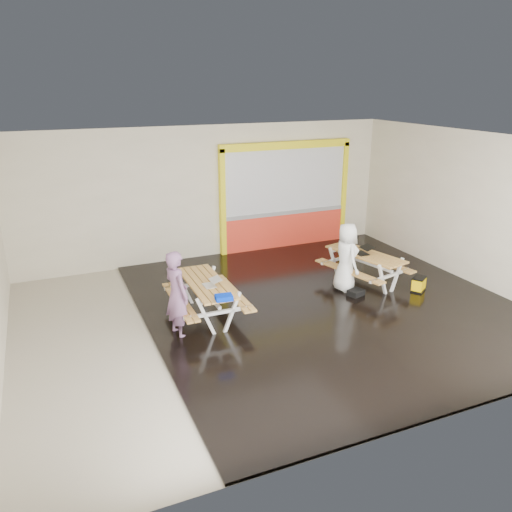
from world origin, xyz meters
name	(u,v)px	position (x,y,z in m)	size (l,w,h in m)	color
room	(274,233)	(0.00, 0.00, 1.75)	(10.02, 8.02, 3.52)	#B7AE9B
deck	(326,304)	(1.25, 0.00, 0.03)	(7.50, 7.98, 0.05)	black
kiosk	(285,198)	(2.20, 3.93, 1.44)	(3.88, 0.16, 3.00)	#F13A24
picnic_table_left	(207,291)	(-1.29, 0.39, 0.61)	(1.38, 2.00, 0.80)	tan
picnic_table_right	(365,261)	(2.65, 0.66, 0.60)	(1.75, 2.20, 0.78)	tan
person_left	(177,294)	(-2.00, -0.07, 0.84)	(0.61, 0.40, 1.68)	slate
person_right	(346,258)	(2.02, 0.50, 0.81)	(0.77, 0.50, 1.57)	white
laptop_left	(212,283)	(-1.25, 0.18, 0.84)	(0.34, 0.31, 0.14)	silver
laptop_right	(363,251)	(2.60, 0.69, 0.83)	(0.40, 0.36, 0.17)	black
blue_pouch	(224,297)	(-1.26, -0.55, 0.84)	(0.31, 0.22, 0.09)	#0027C6
toolbox	(348,244)	(2.53, 1.21, 0.86)	(0.40, 0.30, 0.21)	black
backpack	(352,243)	(2.94, 1.64, 0.71)	(0.34, 0.30, 0.48)	black
dark_case	(356,293)	(2.07, 0.10, 0.11)	(0.34, 0.26, 0.13)	black
fluke_bag	(419,284)	(3.51, -0.23, 0.21)	(0.45, 0.41, 0.33)	black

